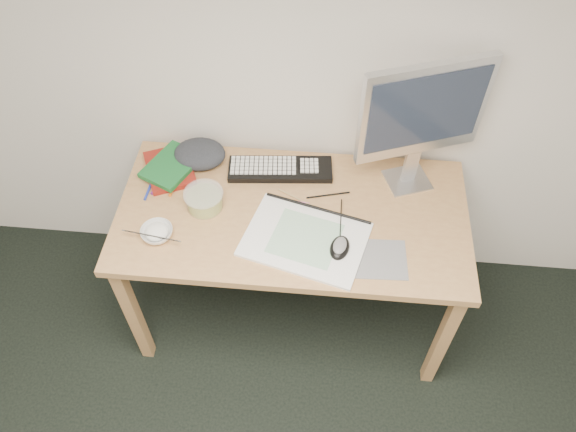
% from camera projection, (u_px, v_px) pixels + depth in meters
% --- Properties ---
extents(desk, '(1.40, 0.70, 0.75)m').
position_uv_depth(desk, '(292.00, 225.00, 2.30)').
color(desk, tan).
rests_on(desk, ground).
extents(mousepad, '(0.21, 0.19, 0.00)m').
position_uv_depth(mousepad, '(380.00, 259.00, 2.09)').
color(mousepad, gray).
rests_on(mousepad, desk).
extents(sketchpad, '(0.52, 0.43, 0.01)m').
position_uv_depth(sketchpad, '(305.00, 239.00, 2.14)').
color(sketchpad, white).
rests_on(sketchpad, desk).
extents(keyboard, '(0.45, 0.18, 0.03)m').
position_uv_depth(keyboard, '(280.00, 169.00, 2.37)').
color(keyboard, black).
rests_on(keyboard, desk).
extents(monitor, '(0.48, 0.21, 0.58)m').
position_uv_depth(monitor, '(423.00, 114.00, 2.06)').
color(monitor, silver).
rests_on(monitor, desk).
extents(mouse, '(0.09, 0.13, 0.04)m').
position_uv_depth(mouse, '(340.00, 246.00, 2.09)').
color(mouse, black).
rests_on(mouse, sketchpad).
extents(rice_bowl, '(0.14, 0.14, 0.04)m').
position_uv_depth(rice_bowl, '(157.00, 233.00, 2.14)').
color(rice_bowl, silver).
rests_on(rice_bowl, desk).
extents(chopsticks, '(0.23, 0.05, 0.02)m').
position_uv_depth(chopsticks, '(151.00, 236.00, 2.11)').
color(chopsticks, silver).
rests_on(chopsticks, rice_bowl).
extents(fruit_tub, '(0.17, 0.17, 0.08)m').
position_uv_depth(fruit_tub, '(204.00, 200.00, 2.22)').
color(fruit_tub, gold).
rests_on(fruit_tub, desk).
extents(book_red, '(0.27, 0.30, 0.02)m').
position_uv_depth(book_red, '(170.00, 169.00, 2.37)').
color(book_red, maroon).
rests_on(book_red, desk).
extents(book_green, '(0.26, 0.29, 0.02)m').
position_uv_depth(book_green, '(172.00, 166.00, 2.35)').
color(book_green, '#175F29').
rests_on(book_green, book_red).
extents(cloth_lump, '(0.22, 0.20, 0.08)m').
position_uv_depth(cloth_lump, '(200.00, 154.00, 2.39)').
color(cloth_lump, '#27292F').
rests_on(cloth_lump, desk).
extents(pencil_pink, '(0.18, 0.02, 0.01)m').
position_uv_depth(pencil_pink, '(287.00, 200.00, 2.27)').
color(pencil_pink, '#CD6693').
rests_on(pencil_pink, desk).
extents(pencil_tan, '(0.16, 0.09, 0.01)m').
position_uv_depth(pencil_tan, '(296.00, 198.00, 2.28)').
color(pencil_tan, tan).
rests_on(pencil_tan, desk).
extents(pencil_black, '(0.18, 0.05, 0.01)m').
position_uv_depth(pencil_black, '(328.00, 195.00, 2.29)').
color(pencil_black, black).
rests_on(pencil_black, desk).
extents(marker_blue, '(0.02, 0.11, 0.01)m').
position_uv_depth(marker_blue, '(149.00, 189.00, 2.30)').
color(marker_blue, '#1F35AD').
rests_on(marker_blue, desk).
extents(marker_orange, '(0.02, 0.12, 0.01)m').
position_uv_depth(marker_orange, '(174.00, 185.00, 2.32)').
color(marker_orange, orange).
rests_on(marker_orange, desk).
extents(marker_purple, '(0.05, 0.14, 0.01)m').
position_uv_depth(marker_purple, '(160.00, 182.00, 2.33)').
color(marker_purple, '#6B2280').
rests_on(marker_purple, desk).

